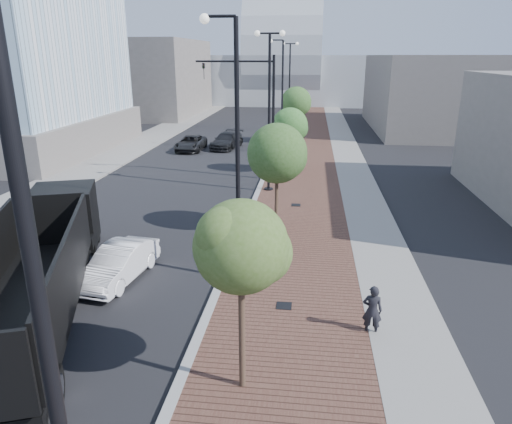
# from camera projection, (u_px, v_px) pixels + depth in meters

# --- Properties ---
(sidewalk) EXTENTS (7.00, 140.00, 0.12)m
(sidewalk) POSITION_uv_depth(u_px,v_px,m) (315.00, 141.00, 45.40)
(sidewalk) COLOR #4C2D23
(sidewalk) RESTS_ON ground
(concrete_strip) EXTENTS (2.40, 140.00, 0.13)m
(concrete_strip) POSITION_uv_depth(u_px,v_px,m) (343.00, 141.00, 45.10)
(concrete_strip) COLOR slate
(concrete_strip) RESTS_ON ground
(curb) EXTENTS (0.30, 140.00, 0.14)m
(curb) POSITION_uv_depth(u_px,v_px,m) (279.00, 140.00, 45.78)
(curb) COLOR gray
(curb) RESTS_ON ground
(west_sidewalk) EXTENTS (4.00, 140.00, 0.12)m
(west_sidewalk) POSITION_uv_depth(u_px,v_px,m) (151.00, 138.00, 47.23)
(west_sidewalk) COLOR slate
(west_sidewalk) RESTS_ON ground
(dump_truck) EXTENTS (6.70, 13.34, 3.28)m
(dump_truck) POSITION_uv_depth(u_px,v_px,m) (52.00, 253.00, 16.35)
(dump_truck) COLOR black
(dump_truck) RESTS_ON ground
(white_sedan) EXTENTS (1.93, 4.16, 1.32)m
(white_sedan) POSITION_uv_depth(u_px,v_px,m) (119.00, 263.00, 17.26)
(white_sedan) COLOR silver
(white_sedan) RESTS_ON ground
(dark_car_mid) EXTENTS (2.12, 4.58, 1.27)m
(dark_car_mid) POSITION_uv_depth(u_px,v_px,m) (191.00, 143.00, 41.05)
(dark_car_mid) COLOR black
(dark_car_mid) RESTS_ON ground
(dark_car_far) EXTENTS (2.72, 5.06, 1.39)m
(dark_car_far) POSITION_uv_depth(u_px,v_px,m) (227.00, 140.00, 41.99)
(dark_car_far) COLOR black
(dark_car_far) RESTS_ON ground
(pedestrian) EXTENTS (0.62, 0.45, 1.60)m
(pedestrian) POSITION_uv_depth(u_px,v_px,m) (372.00, 310.00, 13.79)
(pedestrian) COLOR black
(pedestrian) RESTS_ON ground
(streetlight_0) EXTENTS (1.72, 0.56, 9.28)m
(streetlight_0) POSITION_uv_depth(u_px,v_px,m) (53.00, 386.00, 4.66)
(streetlight_0) COLOR black
(streetlight_0) RESTS_ON ground
(streetlight_1) EXTENTS (1.44, 0.56, 9.21)m
(streetlight_1) POSITION_uv_depth(u_px,v_px,m) (235.00, 166.00, 16.12)
(streetlight_1) COLOR black
(streetlight_1) RESTS_ON ground
(streetlight_2) EXTENTS (1.72, 0.56, 9.28)m
(streetlight_2) POSITION_uv_depth(u_px,v_px,m) (269.00, 112.00, 27.26)
(streetlight_2) COLOR black
(streetlight_2) RESTS_ON ground
(streetlight_3) EXTENTS (1.44, 0.56, 9.21)m
(streetlight_3) POSITION_uv_depth(u_px,v_px,m) (281.00, 101.00, 38.72)
(streetlight_3) COLOR black
(streetlight_3) RESTS_ON ground
(streetlight_4) EXTENTS (1.72, 0.56, 9.28)m
(streetlight_4) POSITION_uv_depth(u_px,v_px,m) (289.00, 86.00, 49.86)
(streetlight_4) COLOR black
(streetlight_4) RESTS_ON ground
(traffic_mast) EXTENTS (5.09, 0.20, 8.00)m
(traffic_mast) POSITION_uv_depth(u_px,v_px,m) (260.00, 104.00, 30.13)
(traffic_mast) COLOR black
(traffic_mast) RESTS_ON ground
(tree_0) EXTENTS (2.26, 2.18, 4.96)m
(tree_0) POSITION_uv_depth(u_px,v_px,m) (243.00, 247.00, 10.53)
(tree_0) COLOR #382619
(tree_0) RESTS_ON ground
(tree_1) EXTENTS (2.71, 2.71, 5.15)m
(tree_1) POSITION_uv_depth(u_px,v_px,m) (278.00, 154.00, 20.91)
(tree_1) COLOR #382619
(tree_1) RESTS_ON ground
(tree_2) EXTENTS (2.50, 2.48, 4.58)m
(tree_2) POSITION_uv_depth(u_px,v_px,m) (291.00, 126.00, 32.35)
(tree_2) COLOR #382619
(tree_2) RESTS_ON ground
(tree_3) EXTENTS (2.81, 2.81, 5.25)m
(tree_3) POSITION_uv_depth(u_px,v_px,m) (297.00, 102.00, 43.49)
(tree_3) COLOR #382619
(tree_3) RESTS_ON ground
(convention_center) EXTENTS (50.00, 30.00, 50.00)m
(convention_center) POSITION_uv_depth(u_px,v_px,m) (286.00, 67.00, 86.49)
(convention_center) COLOR #ABB1B5
(convention_center) RESTS_ON ground
(commercial_block_nw) EXTENTS (14.00, 20.00, 10.00)m
(commercial_block_nw) POSITION_uv_depth(u_px,v_px,m) (147.00, 78.00, 65.26)
(commercial_block_nw) COLOR #615C57
(commercial_block_nw) RESTS_ON ground
(commercial_block_ne) EXTENTS (12.00, 22.00, 8.00)m
(commercial_block_ne) POSITION_uv_depth(u_px,v_px,m) (429.00, 93.00, 52.18)
(commercial_block_ne) COLOR #625D58
(commercial_block_ne) RESTS_ON ground
(utility_cover_1) EXTENTS (0.50, 0.50, 0.02)m
(utility_cover_1) POSITION_uv_depth(u_px,v_px,m) (284.00, 306.00, 15.37)
(utility_cover_1) COLOR black
(utility_cover_1) RESTS_ON sidewalk
(utility_cover_2) EXTENTS (0.50, 0.50, 0.02)m
(utility_cover_2) POSITION_uv_depth(u_px,v_px,m) (296.00, 205.00, 25.73)
(utility_cover_2) COLOR black
(utility_cover_2) RESTS_ON sidewalk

